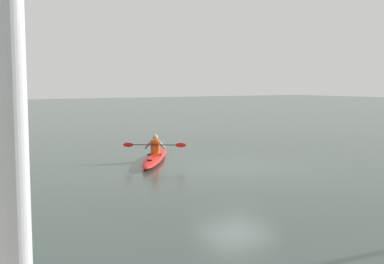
{
  "coord_description": "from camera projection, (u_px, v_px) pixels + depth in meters",
  "views": [
    {
      "loc": [
        10.39,
        13.73,
        2.98
      ],
      "look_at": [
        2.74,
        1.45,
        1.53
      ],
      "focal_mm": 45.8,
      "sensor_mm": 36.0,
      "label": 1
    }
  ],
  "objects": [
    {
      "name": "ground_plane",
      "position": [
        236.0,
        167.0,
        17.36
      ],
      "size": [
        160.0,
        160.0,
        0.0
      ],
      "primitive_type": "plane",
      "color": "#384742"
    },
    {
      "name": "kayak",
      "position": [
        155.0,
        158.0,
        18.7
      ],
      "size": [
        3.31,
        4.36,
        0.29
      ],
      "color": "red",
      "rests_on": "ground"
    },
    {
      "name": "kayaker",
      "position": [
        155.0,
        145.0,
        18.72
      ],
      "size": [
        1.99,
        1.41,
        0.74
      ],
      "color": "#E04C14",
      "rests_on": "kayak"
    }
  ]
}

